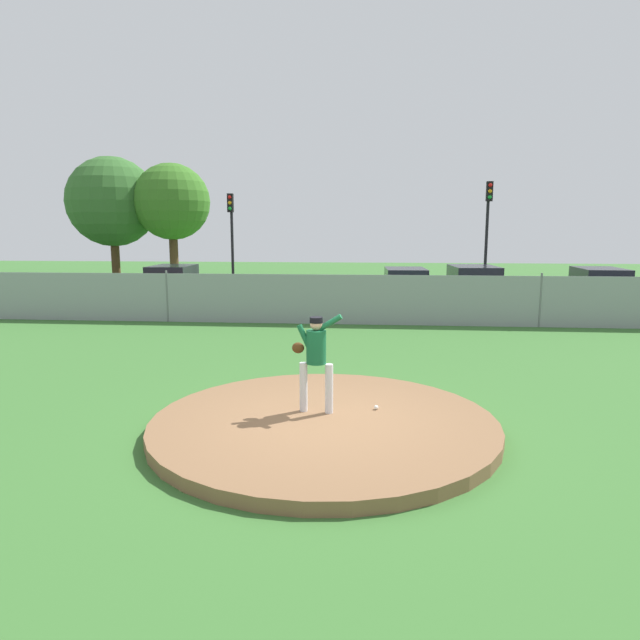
# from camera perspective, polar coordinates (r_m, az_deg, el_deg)

# --- Properties ---
(ground_plane) EXTENTS (80.00, 80.00, 0.00)m
(ground_plane) POSITION_cam_1_polar(r_m,az_deg,el_deg) (14.69, 2.31, -3.07)
(ground_plane) COLOR #386B2D
(asphalt_strip) EXTENTS (44.00, 7.00, 0.01)m
(asphalt_strip) POSITION_cam_1_polar(r_m,az_deg,el_deg) (23.06, 3.35, 1.44)
(asphalt_strip) COLOR #2B2B2D
(asphalt_strip) RESTS_ON ground_plane
(pitchers_mound) EXTENTS (5.47, 5.47, 0.20)m
(pitchers_mound) POSITION_cam_1_polar(r_m,az_deg,el_deg) (8.90, 0.40, -10.71)
(pitchers_mound) COLOR brown
(pitchers_mound) RESTS_ON ground_plane
(pitcher_youth) EXTENTS (0.83, 0.32, 1.64)m
(pitcher_youth) POSITION_cam_1_polar(r_m,az_deg,el_deg) (8.90, -0.47, -3.51)
(pitcher_youth) COLOR silver
(pitcher_youth) RESTS_ON pitchers_mound
(baseball) EXTENTS (0.07, 0.07, 0.07)m
(baseball) POSITION_cam_1_polar(r_m,az_deg,el_deg) (9.30, 5.84, -8.98)
(baseball) COLOR white
(baseball) RESTS_ON pitchers_mound
(chainlink_fence) EXTENTS (31.30, 0.07, 1.78)m
(chainlink_fence) POSITION_cam_1_polar(r_m,az_deg,el_deg) (18.49, 2.94, 2.12)
(chainlink_fence) COLOR gray
(chainlink_fence) RESTS_ON ground_plane
(parked_car_slate) EXTENTS (2.09, 4.73, 1.70)m
(parked_car_slate) POSITION_cam_1_polar(r_m,az_deg,el_deg) (23.46, 15.54, 3.25)
(parked_car_slate) COLOR slate
(parked_car_slate) RESTS_ON ground_plane
(parked_car_burgundy) EXTENTS (1.98, 4.44, 1.63)m
(parked_car_burgundy) POSITION_cam_1_polar(r_m,az_deg,el_deg) (24.89, -14.97, 3.53)
(parked_car_burgundy) COLOR maroon
(parked_car_burgundy) RESTS_ON ground_plane
(parked_car_teal) EXTENTS (1.87, 4.27, 1.63)m
(parked_car_teal) POSITION_cam_1_polar(r_m,az_deg,el_deg) (22.57, 8.79, 3.16)
(parked_car_teal) COLOR #146066
(parked_car_teal) RESTS_ON ground_plane
(parked_car_navy) EXTENTS (2.06, 4.72, 1.65)m
(parked_car_navy) POSITION_cam_1_polar(r_m,az_deg,el_deg) (24.67, 26.84, 2.83)
(parked_car_navy) COLOR #161E4C
(parked_car_navy) RESTS_ON ground_plane
(traffic_cone_orange) EXTENTS (0.40, 0.40, 0.55)m
(traffic_cone_orange) POSITION_cam_1_polar(r_m,az_deg,el_deg) (27.15, -17.52, 2.76)
(traffic_cone_orange) COLOR orange
(traffic_cone_orange) RESTS_ON asphalt_strip
(traffic_light_near) EXTENTS (0.28, 0.46, 4.91)m
(traffic_light_near) POSITION_cam_1_polar(r_m,az_deg,el_deg) (28.02, -9.15, 9.60)
(traffic_light_near) COLOR black
(traffic_light_near) RESTS_ON ground_plane
(traffic_light_far) EXTENTS (0.28, 0.46, 5.36)m
(traffic_light_far) POSITION_cam_1_polar(r_m,az_deg,el_deg) (27.35, 16.95, 9.91)
(traffic_light_far) COLOR black
(traffic_light_far) RESTS_ON ground_plane
(tree_leaning_west) EXTENTS (5.38, 5.38, 7.53)m
(tree_leaning_west) POSITION_cam_1_polar(r_m,az_deg,el_deg) (36.44, -20.69, 11.34)
(tree_leaning_west) COLOR #4C331E
(tree_leaning_west) RESTS_ON ground_plane
(tree_tall_centre) EXTENTS (4.52, 4.52, 7.08)m
(tree_tall_centre) POSITION_cam_1_polar(r_m,az_deg,el_deg) (34.77, -15.08, 11.68)
(tree_tall_centre) COLOR #4C331E
(tree_tall_centre) RESTS_ON ground_plane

